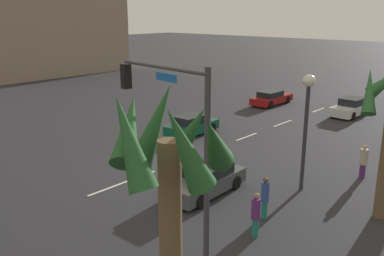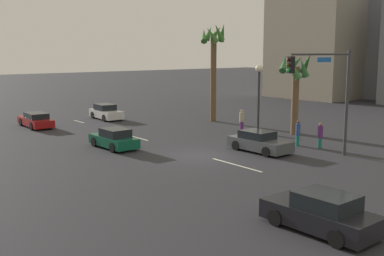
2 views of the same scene
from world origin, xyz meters
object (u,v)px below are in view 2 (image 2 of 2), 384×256
Objects in this scene: pedestrian_0 at (320,135)px; building_3 at (322,44)px; pedestrian_2 at (242,120)px; car_3 at (114,139)px; streetlamp at (259,86)px; car_0 at (36,120)px; pedestrian_1 at (298,132)px; palm_tree_2 at (214,54)px; traffic_signal at (329,86)px; building_0 at (381,40)px; car_2 at (259,142)px; palm_tree_0 at (296,79)px; car_4 at (106,112)px; car_1 at (321,213)px.

building_3 is at bearing 127.65° from pedestrian_0.
pedestrian_2 is at bearing 174.48° from pedestrian_0.
car_3 is 11.17m from streetlamp.
pedestrian_1 is (19.04, 11.38, 0.36)m from car_0.
palm_tree_2 is at bearing 164.76° from pedestrian_2.
building_3 reaches higher than pedestrian_2.
streetlamp is (15.44, 11.14, 3.30)m from car_0.
car_0 is 2.63× the size of pedestrian_1.
traffic_signal reaches higher than pedestrian_0.
palm_tree_2 is at bearing 64.93° from car_0.
building_0 is (2.01, 48.99, 7.30)m from car_0.
palm_tree_0 reaches higher than car_2.
car_4 is at bearing -155.83° from pedestrian_2.
traffic_signal is (23.22, 2.80, 3.76)m from car_4.
car_3 is 11.69m from pedestrian_2.
car_2 is 2.48× the size of pedestrian_0.
streetlamp is at bearing 169.41° from traffic_signal.
palm_tree_2 reaches higher than car_2.
pedestrian_0 is 8.49m from pedestrian_2.
streetlamp is at bearing 35.81° from car_0.
car_3 is 0.25× the size of building_0.
palm_tree_2 is at bearing 148.25° from car_1.
pedestrian_2 is 5.49m from palm_tree_0.
car_2 reaches higher than car_0.
building_3 is at bearing 120.33° from streetlamp.
pedestrian_0 is at bearing 127.86° from car_1.
palm_tree_2 is (-9.14, -0.62, 1.82)m from palm_tree_0.
palm_tree_2 is (6.64, 14.20, 5.58)m from car_0.
pedestrian_2 is (12.72, 5.71, 0.26)m from car_4.
palm_tree_0 reaches higher than car_3.
traffic_signal reaches higher than palm_tree_0.
palm_tree_0 reaches higher than pedestrian_0.
car_3 is 0.63× the size of palm_tree_0.
pedestrian_1 is 13.74m from palm_tree_2.
car_4 is (-30.58, 7.22, -0.02)m from car_1.
traffic_signal is at bearing -24.01° from pedestrian_1.
car_4 is at bearing -177.19° from car_2.
pedestrian_2 reaches higher than car_3.
palm_tree_2 reaches higher than car_3.
streetlamp is 5.90m from pedestrian_0.
pedestrian_1 is (-3.51, 1.56, -3.46)m from traffic_signal.
palm_tree_0 reaches higher than car_4.
car_2 is (18.73, 7.97, 0.04)m from car_0.
pedestrian_2 is at bearing -150.84° from palm_tree_0.
pedestrian_0 is (5.04, 0.77, -2.97)m from streetlamp.
car_0 is 1.09× the size of car_4.
traffic_signal is 1.01× the size of palm_tree_0.
car_1 reaches higher than car_0.
traffic_signal is 5.17m from pedestrian_1.
building_3 reaches higher than car_0.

